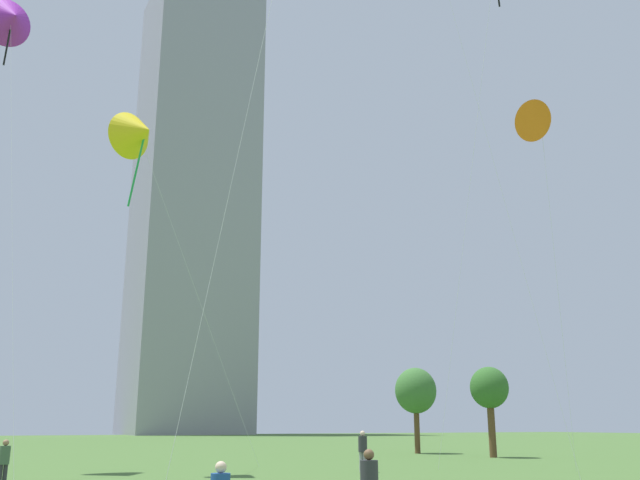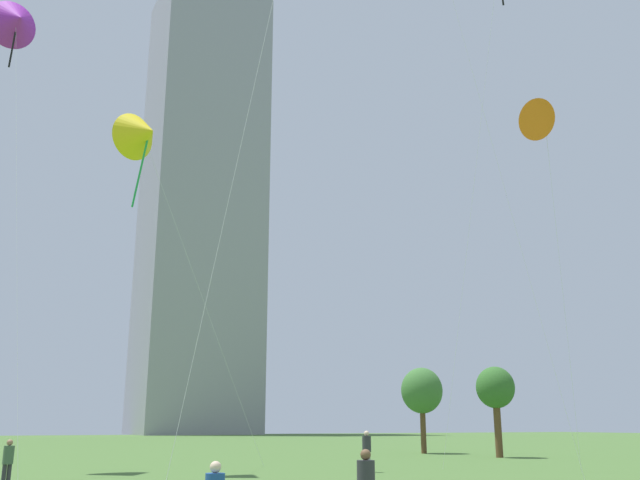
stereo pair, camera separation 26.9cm
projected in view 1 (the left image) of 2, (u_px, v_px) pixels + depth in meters
person_standing_1 at (363, 448)px, 32.65m from camera, size 0.42×0.42×1.88m
person_standing_5 at (4, 460)px, 24.52m from camera, size 0.37×0.37×1.65m
kite_flying_3 at (11, 19)px, 39.13m from camera, size 3.73×11.55×25.95m
kite_flying_4 at (139, 133)px, 35.05m from camera, size 9.76×4.54×17.78m
kite_flying_5 at (541, 122)px, 34.52m from camera, size 3.07×2.84×17.99m
park_tree_1 at (416, 391)px, 54.17m from camera, size 3.23×3.23×6.49m
park_tree_2 at (489, 389)px, 47.72m from camera, size 2.63×2.63×6.04m
distant_highrise_1 at (194, 199)px, 163.14m from camera, size 25.37×22.74×107.03m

